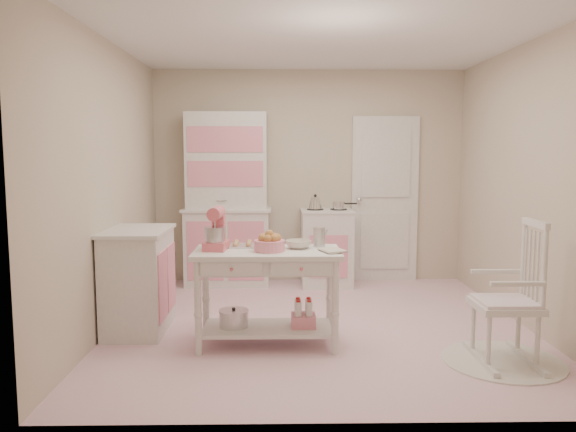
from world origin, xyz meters
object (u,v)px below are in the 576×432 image
object	(u,v)px
hutch	(227,199)
base_cabinet	(138,280)
work_table	(267,298)
rocking_chair	(506,292)
stand_mixer	(216,229)
stove	(327,247)
bread_basket	(269,246)

from	to	relation	value
hutch	base_cabinet	size ratio (longest dim) A/B	2.26
base_cabinet	work_table	world-z (taller)	base_cabinet
rocking_chair	work_table	xyz separation A→B (m)	(-1.81, 0.42, -0.15)
stand_mixer	work_table	bearing A→B (deg)	4.24
stove	base_cabinet	distance (m)	2.51
hutch	bread_basket	world-z (taller)	hutch
hutch	rocking_chair	bearing A→B (deg)	-48.00
stand_mixer	bread_basket	distance (m)	0.46
base_cabinet	rocking_chair	distance (m)	3.09
hutch	rocking_chair	xyz separation A→B (m)	(2.34, -2.60, -0.49)
stove	rocking_chair	bearing A→B (deg)	-65.90
rocking_chair	stove	bearing A→B (deg)	114.69
hutch	stand_mixer	bearing A→B (deg)	-87.20
stand_mixer	base_cabinet	bearing A→B (deg)	159.43
stove	stand_mixer	size ratio (longest dim) A/B	2.71
hutch	bread_basket	size ratio (longest dim) A/B	8.32
stand_mixer	stove	bearing A→B (deg)	69.48
stove	base_cabinet	bearing A→B (deg)	-136.95
base_cabinet	work_table	distance (m)	1.23
base_cabinet	bread_basket	size ratio (longest dim) A/B	3.68
stove	bread_basket	distance (m)	2.30
rocking_chair	bread_basket	bearing A→B (deg)	168.83
hutch	work_table	world-z (taller)	hutch
stove	work_table	bearing A→B (deg)	-107.62
stove	stand_mixer	distance (m)	2.43
base_cabinet	stand_mixer	world-z (taller)	stand_mixer
hutch	stove	distance (m)	1.33
hutch	base_cabinet	world-z (taller)	hutch
stand_mixer	bread_basket	bearing A→B (deg)	-2.08
hutch	stand_mixer	xyz separation A→B (m)	(0.11, -2.15, -0.07)
stove	hutch	bearing A→B (deg)	177.61
hutch	stove	size ratio (longest dim) A/B	2.26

